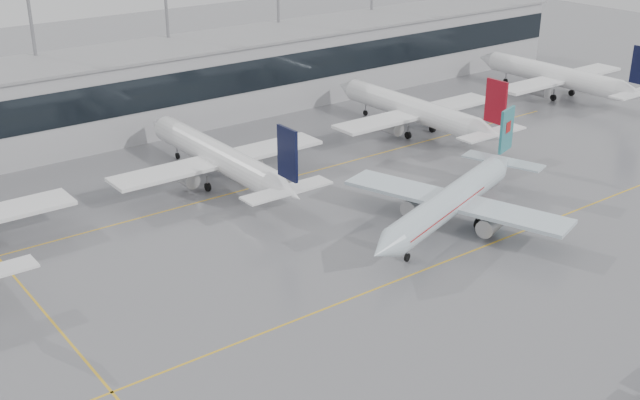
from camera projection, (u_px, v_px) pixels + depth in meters
ground at (392, 283)px, 80.79m from camera, size 320.00×320.00×0.00m
taxi_line_main at (392, 283)px, 80.79m from camera, size 120.00×0.25×0.01m
taxi_line_north at (235, 192)px, 102.81m from camera, size 120.00×0.25×0.01m
taxi_line_cross at (46, 314)px, 75.14m from camera, size 0.25×60.00×0.01m
terminal at (125, 94)px, 123.96m from camera, size 180.00×15.00×12.00m
terminal_glass at (146, 95)px, 117.83m from camera, size 180.00×0.20×5.00m
terminal_roof at (121, 54)px, 121.54m from camera, size 182.00×16.00×0.40m
light_masts at (105, 40)px, 125.50m from camera, size 156.40×1.00×22.60m
air_canada_jet at (454, 199)px, 92.01m from camera, size 33.87×27.26×10.69m
parked_jet_c at (219, 157)px, 104.07m from camera, size 29.64×36.96×11.72m
parked_jet_d at (416, 111)px, 123.52m from camera, size 29.64×36.96×11.72m
parked_jet_e at (559, 77)px, 142.96m from camera, size 29.64×36.96×11.72m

